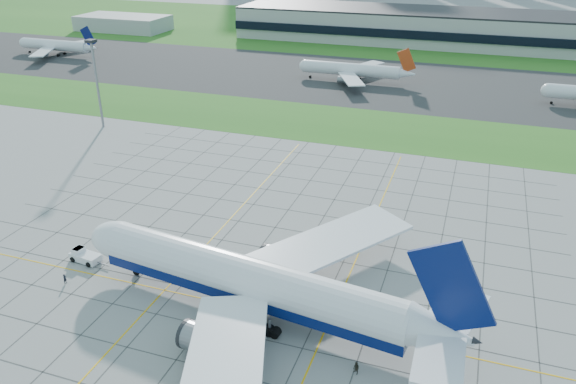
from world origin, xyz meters
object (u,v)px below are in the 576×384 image
distant_jet_0 (56,45)px  airliner (251,282)px  light_mast (96,73)px  crew_far (356,368)px  distant_jet_1 (353,70)px  pushback_tug (84,256)px  crew_near (65,279)px

distant_jet_0 → airliner: bearing=-42.9°
light_mast → distant_jet_0: (-80.97, 78.14, -11.70)m
crew_far → distant_jet_0: 233.04m
light_mast → distant_jet_1: (58.28, 76.43, -11.69)m
distant_jet_0 → distant_jet_1: bearing=-0.7°
light_mast → distant_jet_0: bearing=136.0°
airliner → light_mast: bearing=145.8°
light_mast → airliner: light_mast is taller
light_mast → airliner: 102.16m
pushback_tug → crew_near: pushback_tug is taller
airliner → pushback_tug: 34.72m
airliner → crew_near: 33.29m
crew_near → distant_jet_1: (15.14, 147.16, 3.59)m
pushback_tug → crew_near: bearing=-71.2°
pushback_tug → distant_jet_1: distant_jet_1 is taller
distant_jet_0 → crew_near: bearing=-50.2°
distant_jet_0 → crew_far: bearing=-41.2°
distant_jet_0 → distant_jet_1: 139.26m
distant_jet_0 → light_mast: bearing=-44.0°
light_mast → pushback_tug: (41.73, -63.74, -15.16)m
light_mast → crew_far: 121.69m
crew_far → airliner: bearing=-165.0°
crew_far → distant_jet_0: size_ratio=0.04×
light_mast → crew_near: light_mast is taller
crew_far → distant_jet_1: (-36.07, 151.77, 3.54)m
airliner → distant_jet_1: bearing=104.4°
light_mast → distant_jet_0: size_ratio=0.60×
pushback_tug → crew_near: 7.13m
distant_jet_0 → distant_jet_1: size_ratio=1.00×
pushback_tug → crew_far: (52.61, -11.60, -0.08)m
light_mast → crew_far: light_mast is taller
pushback_tug → crew_near: size_ratio=4.70×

